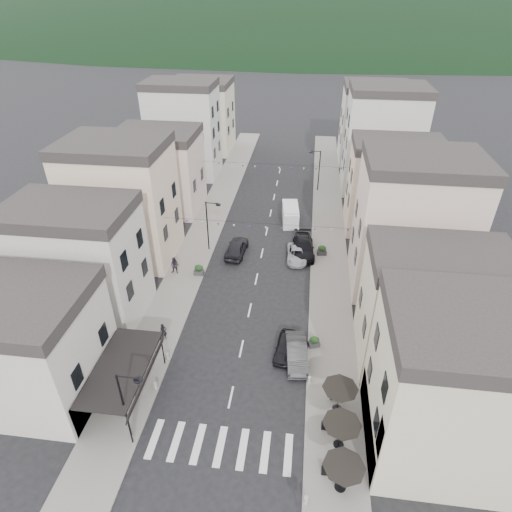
{
  "coord_description": "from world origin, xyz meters",
  "views": [
    {
      "loc": [
        4.49,
        -14.45,
        25.89
      ],
      "look_at": [
        0.09,
        19.95,
        3.5
      ],
      "focal_mm": 30.0,
      "sensor_mm": 36.0,
      "label": 1
    }
  ],
  "objects_px": {
    "parked_car_b": "(296,353)",
    "parked_car_e": "(237,248)",
    "delivery_van": "(290,214)",
    "pedestrian_b": "(175,266)",
    "parked_car_d": "(303,247)",
    "pedestrian_a": "(163,332)",
    "parked_car_a": "(285,347)",
    "parked_car_c": "(296,254)"
  },
  "relations": [
    {
      "from": "delivery_van",
      "to": "pedestrian_a",
      "type": "xyz_separation_m",
      "value": [
        -9.38,
        -22.64,
        -0.23
      ]
    },
    {
      "from": "parked_car_e",
      "to": "parked_car_c",
      "type": "bearing_deg",
      "value": -177.81
    },
    {
      "from": "pedestrian_a",
      "to": "pedestrian_b",
      "type": "bearing_deg",
      "value": 66.12
    },
    {
      "from": "delivery_van",
      "to": "pedestrian_a",
      "type": "height_order",
      "value": "delivery_van"
    },
    {
      "from": "parked_car_d",
      "to": "pedestrian_b",
      "type": "height_order",
      "value": "pedestrian_b"
    },
    {
      "from": "parked_car_d",
      "to": "delivery_van",
      "type": "height_order",
      "value": "delivery_van"
    },
    {
      "from": "parked_car_b",
      "to": "parked_car_e",
      "type": "xyz_separation_m",
      "value": [
        -7.4,
        15.15,
        0.07
      ]
    },
    {
      "from": "parked_car_b",
      "to": "pedestrian_a",
      "type": "bearing_deg",
      "value": 168.37
    },
    {
      "from": "parked_car_b",
      "to": "parked_car_e",
      "type": "bearing_deg",
      "value": 109.0
    },
    {
      "from": "parked_car_b",
      "to": "delivery_van",
      "type": "xyz_separation_m",
      "value": [
        -1.91,
        23.55,
        0.38
      ]
    },
    {
      "from": "parked_car_b",
      "to": "parked_car_c",
      "type": "xyz_separation_m",
      "value": [
        -0.7,
        14.97,
        -0.14
      ]
    },
    {
      "from": "delivery_van",
      "to": "pedestrian_b",
      "type": "distance_m",
      "value": 17.18
    },
    {
      "from": "parked_car_e",
      "to": "pedestrian_a",
      "type": "distance_m",
      "value": 14.77
    },
    {
      "from": "parked_car_d",
      "to": "parked_car_c",
      "type": "bearing_deg",
      "value": -122.91
    },
    {
      "from": "parked_car_c",
      "to": "pedestrian_a",
      "type": "xyz_separation_m",
      "value": [
        -10.59,
        -14.06,
        0.28
      ]
    },
    {
      "from": "parked_car_b",
      "to": "delivery_van",
      "type": "relative_size",
      "value": 0.92
    },
    {
      "from": "parked_car_a",
      "to": "parked_car_b",
      "type": "relative_size",
      "value": 0.85
    },
    {
      "from": "delivery_van",
      "to": "pedestrian_a",
      "type": "bearing_deg",
      "value": -118.57
    },
    {
      "from": "parked_car_d",
      "to": "parked_car_e",
      "type": "height_order",
      "value": "parked_car_e"
    },
    {
      "from": "parked_car_c",
      "to": "parked_car_d",
      "type": "relative_size",
      "value": 0.8
    },
    {
      "from": "parked_car_c",
      "to": "pedestrian_b",
      "type": "relative_size",
      "value": 2.39
    },
    {
      "from": "delivery_van",
      "to": "parked_car_c",
      "type": "bearing_deg",
      "value": -88.04
    },
    {
      "from": "parked_car_c",
      "to": "delivery_van",
      "type": "relative_size",
      "value": 0.9
    },
    {
      "from": "parked_car_a",
      "to": "parked_car_d",
      "type": "xyz_separation_m",
      "value": [
        0.93,
        15.65,
        0.15
      ]
    },
    {
      "from": "pedestrian_b",
      "to": "parked_car_d",
      "type": "bearing_deg",
      "value": 25.77
    },
    {
      "from": "parked_car_e",
      "to": "pedestrian_a",
      "type": "bearing_deg",
      "value": 78.47
    },
    {
      "from": "parked_car_d",
      "to": "parked_car_e",
      "type": "relative_size",
      "value": 1.15
    },
    {
      "from": "parked_car_b",
      "to": "parked_car_d",
      "type": "relative_size",
      "value": 0.82
    },
    {
      "from": "parked_car_d",
      "to": "parked_car_e",
      "type": "xyz_separation_m",
      "value": [
        -7.4,
        -1.14,
        0.02
      ]
    },
    {
      "from": "parked_car_c",
      "to": "parked_car_d",
      "type": "xyz_separation_m",
      "value": [
        0.7,
        1.33,
        0.19
      ]
    },
    {
      "from": "parked_car_a",
      "to": "pedestrian_a",
      "type": "xyz_separation_m",
      "value": [
        -10.37,
        0.26,
        0.24
      ]
    },
    {
      "from": "delivery_van",
      "to": "pedestrian_b",
      "type": "height_order",
      "value": "delivery_van"
    },
    {
      "from": "parked_car_e",
      "to": "delivery_van",
      "type": "bearing_deg",
      "value": -119.39
    },
    {
      "from": "parked_car_e",
      "to": "pedestrian_a",
      "type": "xyz_separation_m",
      "value": [
        -3.9,
        -14.24,
        0.07
      ]
    },
    {
      "from": "parked_car_d",
      "to": "pedestrian_a",
      "type": "height_order",
      "value": "pedestrian_a"
    },
    {
      "from": "pedestrian_b",
      "to": "parked_car_b",
      "type": "bearing_deg",
      "value": -36.78
    },
    {
      "from": "parked_car_c",
      "to": "pedestrian_b",
      "type": "height_order",
      "value": "pedestrian_b"
    },
    {
      "from": "parked_car_a",
      "to": "parked_car_e",
      "type": "bearing_deg",
      "value": 119.76
    },
    {
      "from": "parked_car_b",
      "to": "pedestrian_a",
      "type": "relative_size",
      "value": 2.94
    },
    {
      "from": "delivery_van",
      "to": "pedestrian_a",
      "type": "distance_m",
      "value": 24.51
    },
    {
      "from": "parked_car_a",
      "to": "parked_car_d",
      "type": "height_order",
      "value": "parked_car_d"
    },
    {
      "from": "parked_car_c",
      "to": "pedestrian_a",
      "type": "height_order",
      "value": "pedestrian_a"
    }
  ]
}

